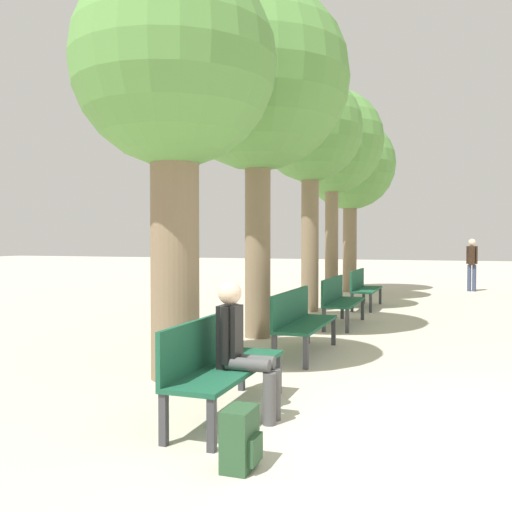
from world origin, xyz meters
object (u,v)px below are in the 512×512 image
Objects in this scene: bench_row_3 at (363,286)px; tree_row_0 at (174,76)px; bench_row_0 at (219,359)px; tree_row_3 at (332,143)px; tree_row_1 at (258,82)px; backpack at (241,439)px; tree_row_4 at (350,166)px; bench_row_2 at (339,298)px; person_seated at (242,345)px; tree_row_2 at (310,133)px; pedestrian_far at (472,261)px; bench_row_1 at (300,318)px.

tree_row_0 is (-1.00, -7.41, 2.90)m from bench_row_3.
tree_row_3 reaches higher than bench_row_0.
tree_row_3 reaches higher than bench_row_3.
tree_row_1 is 6.56m from backpack.
tree_row_4 is (-1.00, 4.01, 3.27)m from bench_row_3.
bench_row_2 is 5.72m from person_seated.
tree_row_2 is 7.80m from pedestrian_far.
bench_row_0 is at bearing -90.00° from bench_row_1.
bench_row_0 is at bearing 169.20° from person_seated.
bench_row_3 is at bearing 93.65° from backpack.
bench_row_1 is at bearing 60.09° from tree_row_0.
tree_row_4 is (-0.00, 2.70, -0.27)m from tree_row_3.
pedestrian_far is (3.50, 6.30, -2.98)m from tree_row_2.
tree_row_4 is 3.25× the size of pedestrian_far.
tree_row_0 is 8.74m from tree_row_3.
bench_row_3 is 1.11× the size of pedestrian_far.
tree_row_1 reaches higher than bench_row_1.
tree_row_3 is (0.00, 2.34, 0.16)m from tree_row_2.
bench_row_3 is 0.32× the size of tree_row_1.
bench_row_0 is 0.33× the size of tree_row_3.
tree_row_4 reaches higher than tree_row_0.
pedestrian_far reaches higher than bench_row_1.
bench_row_2 is at bearing 59.51° from tree_row_1.
tree_row_2 is (-0.00, 6.38, 0.48)m from tree_row_0.
tree_row_0 is 3.88× the size of person_seated.
tree_row_1 is at bearing 104.17° from bench_row_0.
tree_row_2 is (-1.00, 1.81, 3.39)m from bench_row_2.
bench_row_1 is at bearing -102.86° from pedestrian_far.
person_seated is at bearing -42.71° from tree_row_0.
tree_row_1 reaches higher than tree_row_4.
bench_row_0 is at bearing -90.00° from bench_row_3.
bench_row_2 is at bearing 95.17° from backpack.
tree_row_4 is 13.00m from person_seated.
backpack is (0.61, -6.73, -0.30)m from bench_row_2.
bench_row_1 is 1.47× the size of person_seated.
bench_row_3 is (0.00, 8.50, 0.00)m from bench_row_0.
bench_row_0 is 5.44m from tree_row_1.
tree_row_1 is (-1.00, 3.97, 3.58)m from bench_row_0.
bench_row_3 is 3.91m from tree_row_3.
bench_row_2 is at bearing -90.00° from bench_row_3.
tree_row_3 reaches higher than pedestrian_far.
bench_row_3 is at bearing 91.55° from person_seated.
tree_row_2 reaches higher than backpack.
bench_row_1 is 1.11× the size of pedestrian_far.
tree_row_1 is 13.29× the size of backpack.
person_seated reaches higher than bench_row_1.
tree_row_3 is (-1.00, 9.81, 3.54)m from bench_row_0.
backpack is (1.61, -8.54, -3.69)m from tree_row_2.
tree_row_1 reaches higher than tree_row_2.
tree_row_1 is at bearing -90.00° from tree_row_4.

